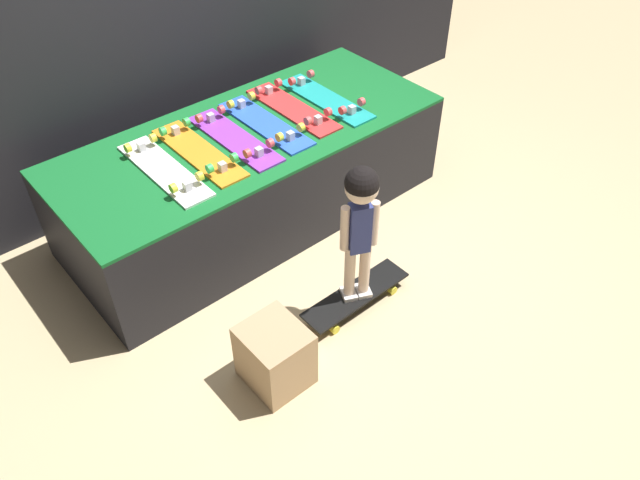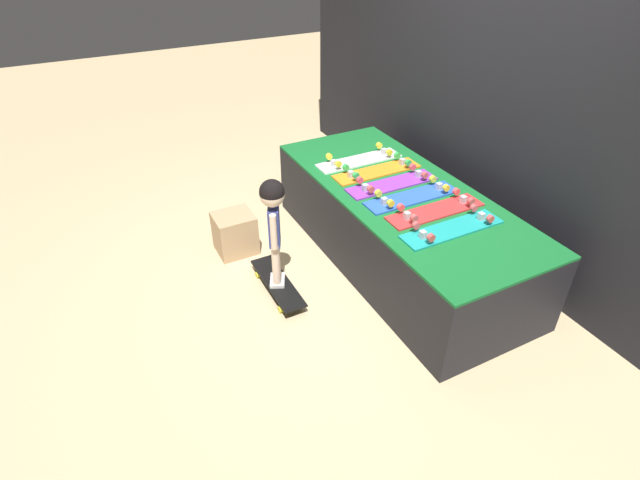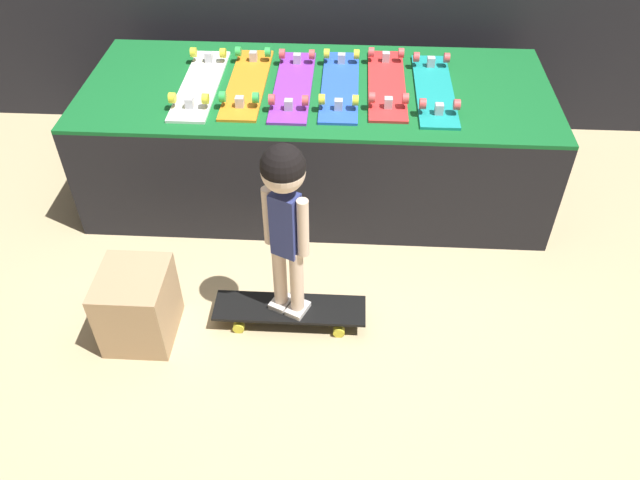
{
  "view_description": "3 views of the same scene",
  "coord_description": "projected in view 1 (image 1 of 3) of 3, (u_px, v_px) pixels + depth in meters",
  "views": [
    {
      "loc": [
        -1.82,
        -2.17,
        2.69
      ],
      "look_at": [
        -0.11,
        -0.19,
        0.35
      ],
      "focal_mm": 35.0,
      "sensor_mm": 36.0,
      "label": 1
    },
    {
      "loc": [
        2.72,
        -1.52,
        2.51
      ],
      "look_at": [
        0.0,
        -0.12,
        0.41
      ],
      "focal_mm": 28.0,
      "sensor_mm": 36.0,
      "label": 2
    },
    {
      "loc": [
        0.18,
        -2.35,
        2.21
      ],
      "look_at": [
        0.06,
        -0.24,
        0.32
      ],
      "focal_mm": 35.0,
      "sensor_mm": 36.0,
      "label": 3
    }
  ],
  "objects": [
    {
      "name": "ground_plane",
      "position": [
        313.0,
        259.0,
        3.9
      ],
      "size": [
        16.0,
        16.0,
        0.0
      ],
      "primitive_type": "plane",
      "color": "tan"
    },
    {
      "name": "storage_box",
      "position": [
        275.0,
        356.0,
        3.12
      ],
      "size": [
        0.29,
        0.32,
        0.35
      ],
      "color": "tan",
      "rests_on": "ground_plane"
    },
    {
      "name": "child",
      "position": [
        360.0,
        211.0,
        3.15
      ],
      "size": [
        0.2,
        0.18,
        0.87
      ],
      "rotation": [
        0.0,
        0.0,
        -0.44
      ],
      "color": "silver",
      "rests_on": "skateboard_on_floor"
    },
    {
      "name": "skateboard_teal_on_rack",
      "position": [
        326.0,
        98.0,
        4.09
      ],
      "size": [
        0.19,
        0.76,
        0.09
      ],
      "color": "teal",
      "rests_on": "display_rack"
    },
    {
      "name": "skateboard_blue_on_rack",
      "position": [
        265.0,
        122.0,
        3.86
      ],
      "size": [
        0.19,
        0.76,
        0.09
      ],
      "color": "blue",
      "rests_on": "display_rack"
    },
    {
      "name": "skateboard_on_floor",
      "position": [
        356.0,
        296.0,
        3.57
      ],
      "size": [
        0.69,
        0.18,
        0.09
      ],
      "color": "black",
      "rests_on": "ground_plane"
    },
    {
      "name": "skateboard_red_on_rack",
      "position": [
        293.0,
        108.0,
        3.99
      ],
      "size": [
        0.19,
        0.76,
        0.09
      ],
      "color": "red",
      "rests_on": "display_rack"
    },
    {
      "name": "display_rack",
      "position": [
        253.0,
        174.0,
        4.03
      ],
      "size": [
        2.45,
        1.01,
        0.65
      ],
      "color": "black",
      "rests_on": "ground_plane"
    },
    {
      "name": "skateboard_purple_on_rack",
      "position": [
        234.0,
        137.0,
        3.73
      ],
      "size": [
        0.19,
        0.76,
        0.09
      ],
      "color": "purple",
      "rests_on": "display_rack"
    },
    {
      "name": "skateboard_orange_on_rack",
      "position": [
        199.0,
        151.0,
        3.62
      ],
      "size": [
        0.19,
        0.76,
        0.09
      ],
      "color": "orange",
      "rests_on": "display_rack"
    },
    {
      "name": "skateboard_white_on_rack",
      "position": [
        164.0,
        169.0,
        3.49
      ],
      "size": [
        0.19,
        0.76,
        0.09
      ],
      "color": "white",
      "rests_on": "display_rack"
    }
  ]
}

